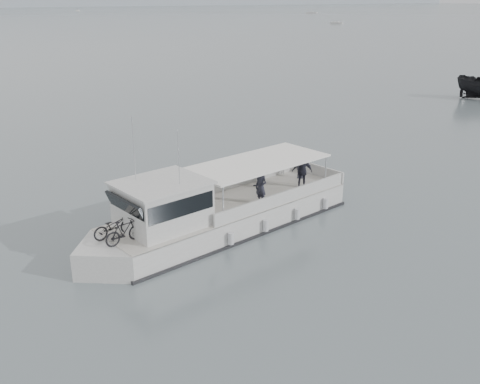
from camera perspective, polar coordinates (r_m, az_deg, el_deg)
ground at (r=25.97m, az=2.96°, el=-2.36°), size 1400.00×1400.00×0.00m
tour_boat at (r=23.47m, az=-3.23°, el=-2.39°), size 13.92×4.94×5.79m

